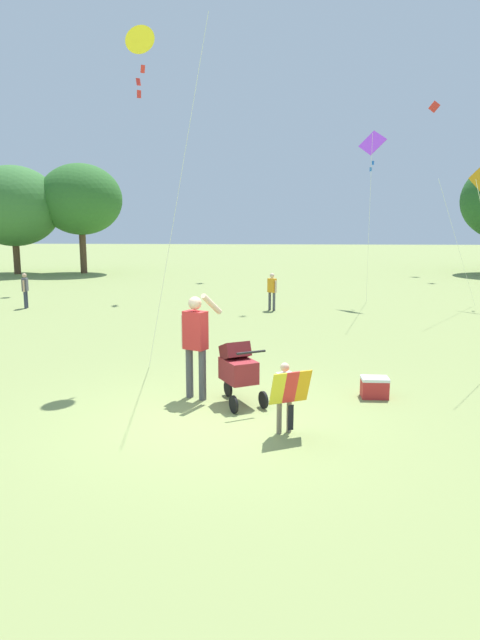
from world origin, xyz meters
TOP-DOWN VIEW (x-y plane):
  - ground_plane at (0.00, 0.00)m, footprint 120.00×120.00m
  - treeline_distant at (10.83, 23.73)m, footprint 39.35×8.07m
  - child_with_butterfly_kite at (1.04, -0.52)m, footprint 0.59×0.47m
  - person_adult_flyer at (-0.42, 0.99)m, footprint 0.68×0.50m
  - stroller at (0.29, 0.76)m, footprint 0.84×1.09m
  - kite_adult_black at (-1.63, 2.93)m, footprint 1.84×2.16m
  - kite_orange_delta at (4.21, 12.35)m, footprint 1.05×4.22m
  - person_red_shirt at (-7.47, 10.39)m, footprint 0.19×0.38m
  - person_kid_running at (0.82, 10.37)m, footprint 0.31×0.30m
  - cooler_box at (2.58, 1.21)m, footprint 0.45×0.33m

SIDE VIEW (x-z plane):
  - ground_plane at x=0.00m, z-range 0.00..0.00m
  - cooler_box at x=2.58m, z-range 0.00..0.35m
  - stroller at x=0.29m, z-range 0.09..1.12m
  - child_with_butterfly_kite at x=1.04m, z-range 0.11..1.12m
  - person_red_shirt at x=-7.47m, z-range 0.11..1.29m
  - person_kid_running at x=0.82m, z-range 0.11..1.34m
  - person_adult_flyer at x=-0.42m, z-range 0.14..1.94m
  - treeline_distant at x=10.83m, z-range 0.67..6.98m
  - kite_orange_delta at x=4.21m, z-range 2.39..8.41m
  - kite_adult_black at x=-1.63m, z-range 2.89..9.35m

